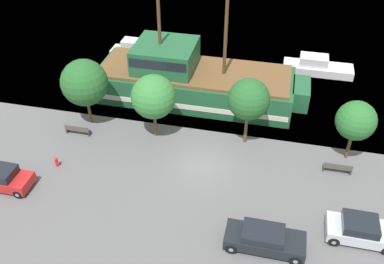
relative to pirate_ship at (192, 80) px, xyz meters
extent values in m
plane|color=#5B5B5E|center=(2.84, -8.61, -1.77)|extent=(160.00, 160.00, 0.00)
cube|color=#1E5633|center=(0.26, 0.00, -0.51)|extent=(16.94, 5.93, 2.51)
cube|color=silver|center=(0.26, 0.00, -0.89)|extent=(16.60, 6.01, 0.45)
cube|color=#1E5633|center=(9.33, 0.00, -0.14)|extent=(1.40, 3.26, 1.76)
cube|color=brown|center=(0.26, 0.00, 0.87)|extent=(16.26, 5.45, 0.25)
cube|color=#1E5633|center=(-2.28, 0.00, 2.05)|extent=(5.08, 4.74, 2.13)
cube|color=black|center=(-2.28, 0.00, 2.37)|extent=(4.83, 4.80, 0.77)
cylinder|color=#4C331E|center=(2.80, 0.00, 4.49)|extent=(0.28, 0.28, 6.99)
cylinder|color=#4C331E|center=(-2.71, 0.00, 3.96)|extent=(0.28, 0.28, 5.94)
cube|color=silver|center=(10.98, 7.02, -1.37)|extent=(6.59, 2.14, 0.80)
cube|color=silver|center=(10.48, 7.02, -0.51)|extent=(2.64, 1.67, 0.92)
cube|color=black|center=(11.27, 7.02, -0.51)|extent=(0.12, 1.50, 0.74)
cube|color=#B7B2A8|center=(-7.19, 6.35, -1.40)|extent=(5.44, 1.88, 0.74)
cube|color=silver|center=(-7.60, 6.35, -0.51)|extent=(2.18, 1.47, 1.06)
cube|color=black|center=(-6.95, 6.35, -0.51)|extent=(0.12, 1.32, 0.85)
cube|color=#B7BCC6|center=(13.28, -13.14, -1.17)|extent=(3.93, 1.90, 0.70)
cube|color=black|center=(13.17, -13.14, -0.54)|extent=(2.04, 1.71, 0.55)
cylinder|color=black|center=(14.78, -12.28, -1.43)|extent=(0.68, 0.22, 0.68)
cylinder|color=gray|center=(14.78, -12.28, -1.43)|extent=(0.26, 0.25, 0.26)
cylinder|color=black|center=(11.79, -14.00, -1.43)|extent=(0.68, 0.22, 0.68)
cylinder|color=gray|center=(11.79, -14.00, -1.43)|extent=(0.26, 0.25, 0.26)
cylinder|color=black|center=(11.79, -12.28, -1.43)|extent=(0.68, 0.22, 0.68)
cylinder|color=gray|center=(11.79, -12.28, -1.43)|extent=(0.26, 0.25, 0.26)
cube|color=#B21E1E|center=(-9.88, -13.86, -1.17)|extent=(3.85, 1.76, 0.71)
cube|color=black|center=(-10.00, -13.86, -0.53)|extent=(2.00, 1.58, 0.57)
cylinder|color=black|center=(-8.41, -14.65, -1.45)|extent=(0.65, 0.22, 0.65)
cylinder|color=gray|center=(-8.41, -14.65, -1.45)|extent=(0.25, 0.25, 0.25)
cylinder|color=black|center=(-8.41, -13.07, -1.45)|extent=(0.65, 0.22, 0.65)
cylinder|color=gray|center=(-8.41, -13.07, -1.45)|extent=(0.25, 0.25, 0.25)
cube|color=black|center=(7.81, -15.05, -1.16)|extent=(4.65, 1.82, 0.69)
cube|color=black|center=(7.67, -15.05, -0.58)|extent=(2.42, 1.64, 0.46)
cylinder|color=black|center=(9.64, -15.87, -1.41)|extent=(0.72, 0.22, 0.72)
cylinder|color=gray|center=(9.64, -15.87, -1.41)|extent=(0.27, 0.25, 0.27)
cylinder|color=black|center=(9.64, -14.23, -1.41)|extent=(0.72, 0.22, 0.72)
cylinder|color=gray|center=(9.64, -14.23, -1.41)|extent=(0.27, 0.25, 0.27)
cylinder|color=black|center=(5.99, -15.87, -1.41)|extent=(0.72, 0.22, 0.72)
cylinder|color=gray|center=(5.99, -15.87, -1.41)|extent=(0.27, 0.25, 0.27)
cylinder|color=black|center=(5.99, -14.23, -1.41)|extent=(0.72, 0.22, 0.72)
cylinder|color=gray|center=(5.99, -14.23, -1.41)|extent=(0.27, 0.25, 0.27)
cylinder|color=red|center=(-7.40, -11.17, -1.49)|extent=(0.22, 0.22, 0.56)
sphere|color=red|center=(-7.40, -11.17, -1.13)|extent=(0.25, 0.25, 0.25)
cylinder|color=red|center=(-7.56, -11.17, -1.46)|extent=(0.10, 0.09, 0.09)
cylinder|color=red|center=(-7.24, -11.17, -1.46)|extent=(0.10, 0.09, 0.09)
cube|color=#4C4742|center=(12.25, -7.34, -1.34)|extent=(1.96, 0.45, 0.05)
cube|color=#4C4742|center=(12.25, -7.53, -1.12)|extent=(1.96, 0.06, 0.40)
cube|color=#2D2D2D|center=(11.33, -7.34, -1.57)|extent=(0.12, 0.36, 0.40)
cube|color=#2D2D2D|center=(13.17, -7.34, -1.57)|extent=(0.12, 0.36, 0.40)
cube|color=#4C4742|center=(-7.53, -7.28, -1.34)|extent=(1.99, 0.45, 0.05)
cube|color=#4C4742|center=(-7.53, -7.48, -1.12)|extent=(1.99, 0.06, 0.40)
cube|color=#2D2D2D|center=(-8.46, -7.28, -1.57)|extent=(0.12, 0.36, 0.40)
cube|color=#2D2D2D|center=(-6.59, -7.28, -1.57)|extent=(0.12, 0.36, 0.40)
cylinder|color=brown|center=(-7.20, -5.59, -0.67)|extent=(0.24, 0.24, 2.19)
sphere|color=#235B28|center=(-7.20, -5.59, 1.98)|extent=(3.66, 3.66, 3.66)
cylinder|color=brown|center=(-1.50, -6.11, -0.69)|extent=(0.24, 0.24, 2.16)
sphere|color=#337A38|center=(-1.50, -6.11, 1.82)|extent=(3.36, 3.36, 3.36)
cylinder|color=brown|center=(5.45, -5.36, -0.48)|extent=(0.24, 0.24, 2.58)
sphere|color=#235B28|center=(5.45, -5.36, 2.13)|extent=(3.09, 3.09, 3.09)
cylinder|color=brown|center=(12.99, -5.54, -0.70)|extent=(0.24, 0.24, 2.14)
sphere|color=#286B2D|center=(12.99, -5.54, 1.57)|extent=(2.81, 2.81, 2.81)
camera|label=1|loc=(7.23, -31.54, 18.90)|focal=40.00mm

